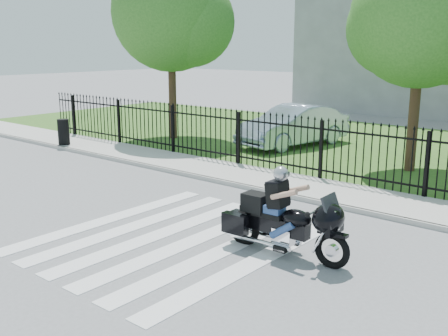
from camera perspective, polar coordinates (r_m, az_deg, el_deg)
The scene contains 11 objects.
ground at distance 10.87m, azimuth -5.56°, elevation -7.68°, with size 120.00×120.00×0.00m, color slate.
crosswalk at distance 10.87m, azimuth -5.57°, elevation -7.65°, with size 5.00×5.50×0.01m, color silver, non-canonical shape.
sidewalk at distance 14.63m, azimuth 8.45°, elevation -2.02°, with size 40.00×2.00×0.12m, color #ADAAA3.
curb at distance 13.81m, azimuth 6.28°, elevation -2.87°, with size 40.00×0.12×0.12m, color #ADAAA3.
grass_strip at distance 20.81m, azimuth 18.55°, elevation 1.83°, with size 40.00×12.00×0.02m, color #2F561D.
iron_fence at distance 15.28m, azimuth 10.51°, elevation 1.80°, with size 26.00×0.04×1.80m.
tree_left at distance 22.22m, azimuth -5.83°, elevation 16.51°, with size 4.80×4.80×7.58m.
tree_mid at distance 17.13m, azimuth 20.73°, elevation 15.06°, with size 4.20×4.20×6.78m.
motorcycle_rider at distance 9.90m, azimuth 6.35°, elevation -5.44°, with size 2.63×0.81×1.74m.
parked_car at distance 20.69m, azimuth 7.57°, elevation 4.60°, with size 1.68×4.80×1.58m, color #A6B8D2.
litter_bin at distance 21.15m, azimuth -17.06°, elevation 3.77°, with size 0.44×0.44×0.98m, color black.
Camera 1 is at (7.26, -7.12, 3.86)m, focal length 42.00 mm.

